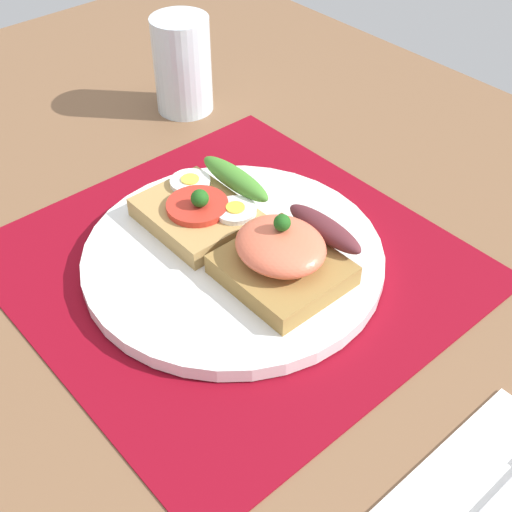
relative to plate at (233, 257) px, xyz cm
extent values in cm
cube|color=brown|center=(0.00, 0.00, -2.55)|extent=(120.00, 90.00, 3.20)
cube|color=maroon|center=(0.00, 0.00, -0.80)|extent=(36.46, 35.55, 0.30)
cylinder|color=white|center=(0.00, 0.00, 0.00)|extent=(26.12, 26.12, 1.31)
cube|color=#AD884D|center=(-5.21, 0.25, 1.57)|extent=(10.00, 7.99, 1.83)
cylinder|color=red|center=(-4.86, -0.18, 2.79)|extent=(5.52, 5.52, 0.60)
ellipsoid|color=#45852C|center=(-5.21, 4.64, 3.39)|extent=(8.80, 2.20, 1.80)
sphere|color=#1E5919|center=(-4.42, 0.25, 3.89)|extent=(1.60, 1.60, 1.60)
cylinder|color=white|center=(-8.21, 1.74, 2.74)|extent=(3.75, 3.75, 0.50)
cylinder|color=yellow|center=(-8.21, 1.74, 3.07)|extent=(1.69, 1.69, 0.16)
cylinder|color=white|center=(-2.21, 2.16, 2.74)|extent=(3.75, 3.75, 0.50)
cylinder|color=yellow|center=(-2.21, 2.16, 3.07)|extent=(1.69, 1.69, 0.16)
cube|color=olive|center=(5.21, 0.91, 1.57)|extent=(9.51, 8.69, 1.84)
ellipsoid|color=#E46749|center=(4.71, 1.12, 3.77)|extent=(7.80, 6.95, 2.56)
ellipsoid|color=#57242A|center=(5.21, 5.66, 3.39)|extent=(8.09, 2.20, 1.80)
sphere|color=#1E5919|center=(4.41, 1.51, 5.75)|extent=(1.40, 1.40, 1.40)
cube|color=white|center=(28.88, -1.20, -0.65)|extent=(11.17, 14.45, 0.60)
cylinder|color=silver|center=(-24.72, 13.26, 4.49)|extent=(6.52, 6.52, 10.88)
camera|label=1|loc=(34.31, -27.41, 39.60)|focal=47.71mm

